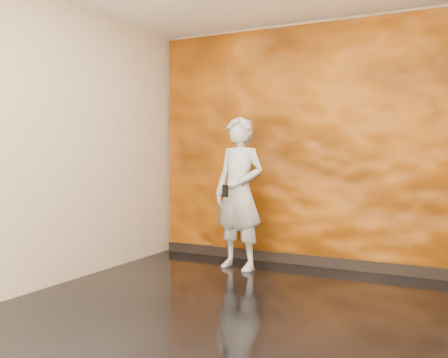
% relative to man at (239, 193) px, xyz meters
% --- Properties ---
extents(room, '(4.02, 4.02, 2.81)m').
position_rel_man_xyz_m(room, '(0.69, -1.42, 0.55)').
color(room, black).
rests_on(room, ground).
extents(feature_wall, '(3.90, 0.06, 2.75)m').
position_rel_man_xyz_m(feature_wall, '(0.69, 0.54, 0.53)').
color(feature_wall, '#CB630C').
rests_on(feature_wall, ground).
extents(baseboard, '(3.90, 0.04, 0.12)m').
position_rel_man_xyz_m(baseboard, '(0.69, 0.50, -0.79)').
color(baseboard, black).
rests_on(baseboard, ground).
extents(man, '(0.69, 0.52, 1.69)m').
position_rel_man_xyz_m(man, '(0.00, 0.00, 0.00)').
color(man, '#8E949C').
rests_on(man, ground).
extents(phone, '(0.07, 0.03, 0.13)m').
position_rel_man_xyz_m(phone, '(-0.04, -0.26, 0.04)').
color(phone, black).
rests_on(phone, man).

